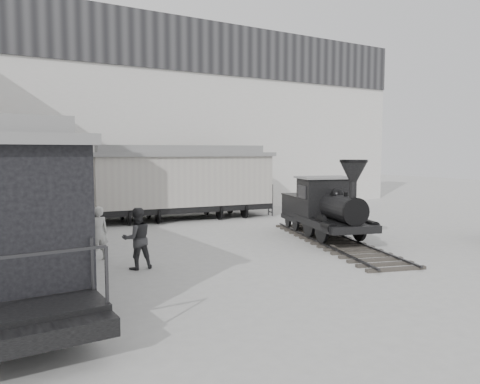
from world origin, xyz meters
TOP-DOWN VIEW (x-y plane):
  - ground at (0.00, 0.00)m, footprint 90.00×90.00m
  - north_wall at (0.00, 14.98)m, footprint 34.00×2.51m
  - locomotive at (2.41, 3.27)m, footprint 4.51×9.09m
  - boxcar at (-0.07, 11.59)m, footprint 9.65×4.06m
  - visitor_a at (-6.26, 4.50)m, footprint 0.65×0.44m
  - visitor_b at (-5.55, 2.74)m, footprint 0.92×0.73m

SIDE VIEW (x-z plane):
  - ground at x=0.00m, z-range 0.00..0.00m
  - visitor_a at x=-6.26m, z-range 0.00..1.76m
  - visitor_b at x=-5.55m, z-range 0.00..1.85m
  - locomotive at x=2.41m, z-range -0.41..2.74m
  - boxcar at x=-0.07m, z-range 0.09..3.93m
  - north_wall at x=0.00m, z-range 0.05..11.05m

